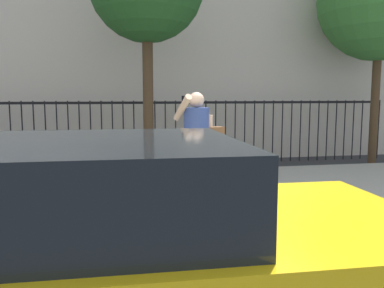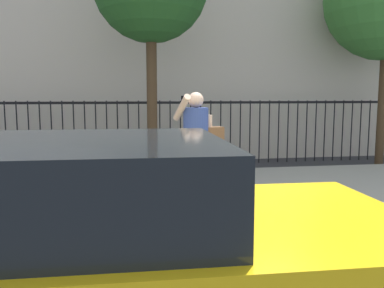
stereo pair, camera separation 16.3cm
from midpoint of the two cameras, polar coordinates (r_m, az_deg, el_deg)
ground_plane at (r=4.36m, az=4.98°, el=-16.44°), size 60.00×60.00×0.00m
sidewalk at (r=6.37m, az=0.09°, el=-8.08°), size 28.00×4.40×0.15m
iron_fence at (r=9.85m, az=-3.40°, el=2.83°), size 12.03×0.04×1.60m
taxi_yellow at (r=2.77m, az=-12.33°, el=-14.98°), size 4.25×1.95×1.45m
pedestrian_on_phone at (r=5.45m, az=1.63°, el=0.22°), size 0.70×0.49×1.62m
street_bench at (r=7.45m, az=-22.20°, el=-1.87°), size 1.60×0.45×0.95m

